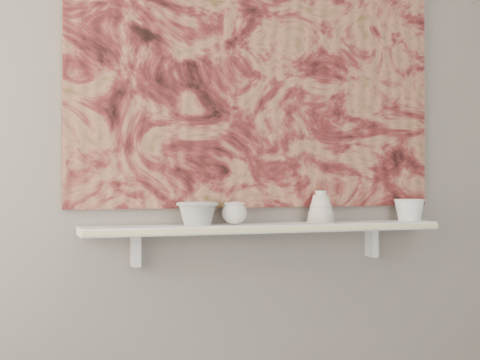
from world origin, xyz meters
name	(u,v)px	position (x,y,z in m)	size (l,w,h in m)	color
wall_back	(258,116)	(0.00, 1.60, 1.35)	(3.60, 3.60, 0.00)	gray
shelf	(267,228)	(0.00, 1.51, 0.92)	(1.40, 0.18, 0.03)	silver
shelf_stripe	(276,229)	(0.00, 1.41, 0.92)	(1.40, 0.01, 0.02)	#F5ECA3
bracket_left	(136,250)	(-0.49, 1.57, 0.84)	(0.03, 0.06, 0.12)	silver
bracket_right	(372,242)	(0.49, 1.57, 0.84)	(0.03, 0.06, 0.12)	silver
painting	(259,67)	(0.00, 1.59, 1.54)	(1.50, 0.03, 1.10)	maroon
house_motif	(362,147)	(0.45, 1.57, 1.23)	(0.09, 0.00, 0.08)	black
bowl_grey	(197,213)	(-0.27, 1.51, 0.97)	(0.15, 0.15, 0.09)	#9C9C99
cup_cream	(234,213)	(-0.13, 1.51, 0.97)	(0.09, 0.09, 0.09)	beige
bell_vessel	(321,206)	(0.23, 1.51, 0.99)	(0.11, 0.11, 0.13)	beige
bowl_white	(409,210)	(0.63, 1.51, 0.98)	(0.12, 0.12, 0.09)	white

